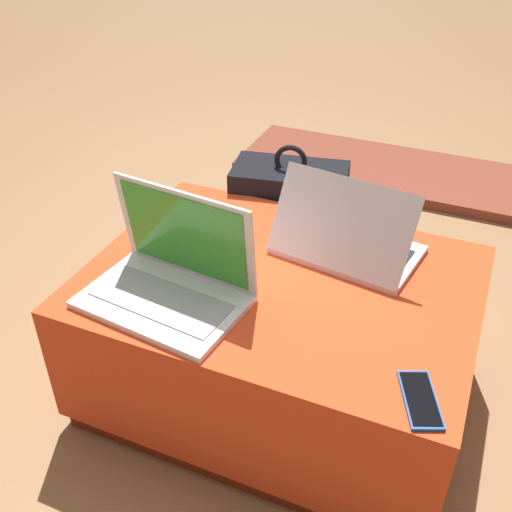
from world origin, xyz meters
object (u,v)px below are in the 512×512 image
(laptop_far, at_px, (346,241))
(backpack, at_px, (289,231))
(laptop_near, at_px, (170,278))
(cell_phone, at_px, (420,400))

(laptop_far, height_order, backpack, laptop_far)
(laptop_near, bearing_deg, cell_phone, -2.72)
(laptop_near, height_order, cell_phone, laptop_near)
(laptop_near, height_order, laptop_far, laptop_near)
(backpack, bearing_deg, laptop_near, 74.06)
(laptop_near, relative_size, cell_phone, 2.48)
(laptop_far, distance_m, cell_phone, 0.50)
(laptop_near, xyz_separation_m, backpack, (0.06, 0.64, -0.23))
(laptop_near, distance_m, cell_phone, 0.61)
(cell_phone, relative_size, backpack, 0.30)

